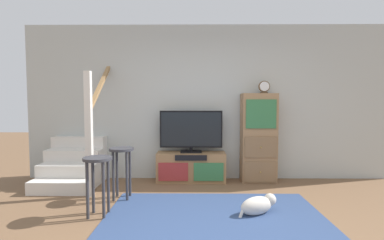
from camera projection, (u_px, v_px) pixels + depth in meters
name	position (u px, v px, depth m)	size (l,w,h in m)	color
back_wall	(208.00, 103.00, 5.14)	(6.40, 0.12, 2.70)	#B2B7B2
area_rug	(215.00, 219.00, 3.37)	(2.60, 1.80, 0.01)	navy
media_console	(191.00, 167.00, 4.95)	(1.17, 0.38, 0.50)	#997047
television	(191.00, 130.00, 4.93)	(1.06, 0.22, 0.71)	black
side_cabinet	(258.00, 138.00, 4.91)	(0.58, 0.38, 1.51)	#93704C
desk_clock	(264.00, 87.00, 4.84)	(0.19, 0.08, 0.21)	#4C3823
staircase	(79.00, 160.00, 4.97)	(1.00, 1.36, 2.20)	silver
bar_stool_near	(98.00, 172.00, 3.44)	(0.34, 0.34, 0.71)	#333338
bar_stool_far	(122.00, 161.00, 4.05)	(0.34, 0.34, 0.72)	#333338
dog	(258.00, 205.00, 3.51)	(0.50, 0.38, 0.23)	beige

